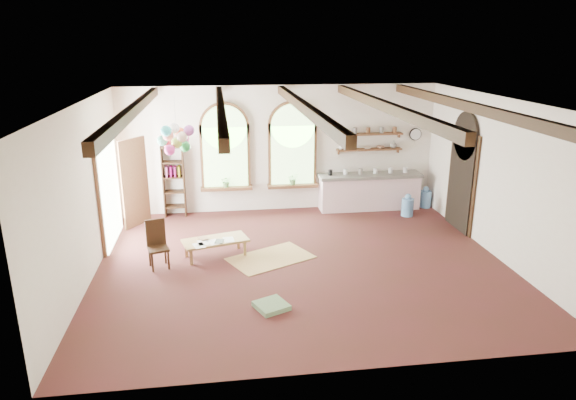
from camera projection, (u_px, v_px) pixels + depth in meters
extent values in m
plane|color=#4C1F1F|center=(302.00, 263.00, 10.22)|extent=(8.00, 8.00, 0.00)
cube|color=brown|center=(225.00, 157.00, 12.86)|extent=(1.24, 0.08, 1.64)
cylinder|color=brown|center=(224.00, 127.00, 12.63)|extent=(1.24, 0.08, 1.24)
cube|color=#94C978|center=(225.00, 157.00, 12.82)|extent=(1.10, 0.04, 1.50)
cube|color=brown|center=(227.00, 188.00, 13.01)|extent=(1.30, 0.28, 0.08)
cube|color=brown|center=(292.00, 155.00, 13.08)|extent=(1.24, 0.08, 1.64)
cylinder|color=brown|center=(292.00, 126.00, 12.85)|extent=(1.24, 0.08, 1.24)
cube|color=#94C978|center=(293.00, 155.00, 13.04)|extent=(1.10, 0.04, 1.50)
cube|color=brown|center=(293.00, 186.00, 13.23)|extent=(1.30, 0.28, 0.08)
cube|color=brown|center=(109.00, 191.00, 11.06)|extent=(0.10, 1.90, 2.50)
cube|color=black|center=(461.00, 183.00, 11.83)|extent=(0.10, 1.30, 2.40)
cube|color=beige|center=(369.00, 193.00, 13.42)|extent=(2.60, 0.55, 0.86)
cube|color=gray|center=(370.00, 175.00, 13.28)|extent=(2.68, 0.62, 0.08)
cube|color=brown|center=(369.00, 149.00, 13.25)|extent=(1.70, 0.24, 0.04)
cube|color=brown|center=(370.00, 134.00, 13.13)|extent=(1.70, 0.24, 0.04)
cylinder|color=black|center=(415.00, 134.00, 13.38)|extent=(0.32, 0.04, 0.32)
cube|color=#381F11|center=(163.00, 182.00, 12.71)|extent=(0.03, 0.32, 1.80)
cube|color=#381F11|center=(184.00, 181.00, 12.77)|extent=(0.03, 0.32, 1.80)
cube|color=#A2814A|center=(215.00, 241.00, 10.46)|extent=(1.41, 0.93, 0.05)
cube|color=#A2814A|center=(191.00, 257.00, 10.12)|extent=(0.06, 0.06, 0.33)
cube|color=#A2814A|center=(245.00, 248.00, 10.55)|extent=(0.06, 0.06, 0.33)
cube|color=#A2814A|center=(186.00, 249.00, 10.49)|extent=(0.06, 0.06, 0.33)
cube|color=#A2814A|center=(238.00, 241.00, 10.92)|extent=(0.06, 0.06, 0.33)
cube|color=#381F11|center=(158.00, 249.00, 9.93)|extent=(0.47, 0.47, 0.04)
cube|color=#381F11|center=(156.00, 233.00, 9.99)|extent=(0.37, 0.14, 0.56)
cube|color=tan|center=(271.00, 258.00, 10.46)|extent=(1.89, 1.61, 0.02)
cube|color=#65875D|center=(271.00, 306.00, 8.52)|extent=(0.65, 0.65, 0.08)
cylinder|color=#5F94CC|center=(407.00, 207.00, 12.92)|extent=(0.30, 0.30, 0.45)
sphere|color=#5F94CC|center=(408.00, 197.00, 12.84)|extent=(0.16, 0.16, 0.16)
cylinder|color=#5F94CC|center=(425.00, 199.00, 13.59)|extent=(0.30, 0.30, 0.44)
sphere|color=#5F94CC|center=(426.00, 189.00, 13.51)|extent=(0.16, 0.16, 0.16)
cylinder|color=silver|center=(175.00, 117.00, 10.29)|extent=(0.01, 0.01, 0.85)
sphere|color=green|center=(185.00, 146.00, 10.55)|extent=(0.22, 0.22, 0.22)
sphere|color=#DB4995|center=(184.00, 139.00, 10.63)|extent=(0.22, 0.22, 0.22)
sphere|color=#FF5E35|center=(180.00, 133.00, 10.69)|extent=(0.22, 0.22, 0.22)
sphere|color=white|center=(174.00, 128.00, 10.50)|extent=(0.22, 0.22, 0.22)
sphere|color=red|center=(169.00, 146.00, 10.60)|extent=(0.22, 0.22, 0.22)
sphere|color=#4FB89A|center=(162.00, 141.00, 10.48)|extent=(0.22, 0.22, 0.22)
sphere|color=#E8726D|center=(168.00, 136.00, 10.35)|extent=(0.22, 0.22, 0.22)
sphere|color=#38E3EE|center=(166.00, 131.00, 10.20)|extent=(0.22, 0.22, 0.22)
sphere|color=#F937AC|center=(170.00, 150.00, 10.19)|extent=(0.22, 0.22, 0.22)
sphere|color=#C2EA52|center=(177.00, 143.00, 10.28)|extent=(0.22, 0.22, 0.22)
sphere|color=#FFDABB|center=(182.00, 137.00, 10.22)|extent=(0.22, 0.22, 0.22)
sphere|color=#BA53C3|center=(189.00, 130.00, 10.25)|extent=(0.22, 0.22, 0.22)
sphere|color=green|center=(185.00, 147.00, 10.48)|extent=(0.22, 0.22, 0.22)
imported|color=olive|center=(199.00, 239.00, 10.44)|extent=(0.26, 0.29, 0.02)
cube|color=black|center=(219.00, 241.00, 10.35)|extent=(0.21, 0.27, 0.01)
imported|color=#598C4C|center=(226.00, 181.00, 12.92)|extent=(0.27, 0.23, 0.30)
imported|color=#598C4C|center=(293.00, 179.00, 13.14)|extent=(0.27, 0.23, 0.30)
imported|color=white|center=(341.00, 148.00, 13.13)|extent=(0.12, 0.10, 0.10)
imported|color=beige|center=(354.00, 147.00, 13.18)|extent=(0.10, 0.10, 0.09)
imported|color=beige|center=(367.00, 148.00, 13.23)|extent=(0.22, 0.22, 0.05)
imported|color=#8C664C|center=(381.00, 147.00, 13.28)|extent=(0.20, 0.20, 0.06)
imported|color=slate|center=(394.00, 144.00, 13.30)|extent=(0.18, 0.18, 0.19)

